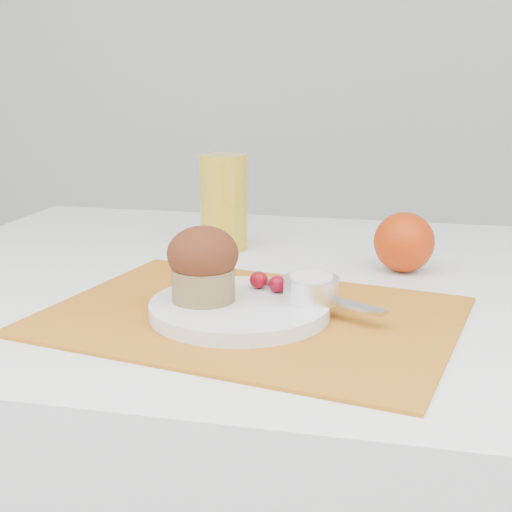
% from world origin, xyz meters
% --- Properties ---
extents(placemat, '(0.49, 0.40, 0.00)m').
position_xyz_m(placemat, '(-0.07, -0.11, 0.75)').
color(placemat, '#BD6D1A').
rests_on(placemat, table).
extents(plate, '(0.21, 0.21, 0.02)m').
position_xyz_m(plate, '(-0.08, -0.11, 0.76)').
color(plate, white).
rests_on(plate, placemat).
extents(ramekin, '(0.07, 0.07, 0.03)m').
position_xyz_m(ramekin, '(-0.00, -0.09, 0.78)').
color(ramekin, white).
rests_on(ramekin, plate).
extents(cream, '(0.06, 0.06, 0.01)m').
position_xyz_m(cream, '(-0.00, -0.09, 0.80)').
color(cream, white).
rests_on(cream, ramekin).
extents(raspberry_near, '(0.02, 0.02, 0.02)m').
position_xyz_m(raspberry_near, '(-0.07, -0.06, 0.78)').
color(raspberry_near, '#63020A').
rests_on(raspberry_near, plate).
extents(raspberry_far, '(0.02, 0.02, 0.02)m').
position_xyz_m(raspberry_far, '(-0.04, -0.07, 0.78)').
color(raspberry_far, '#5C0210').
rests_on(raspberry_far, plate).
extents(butter_knife, '(0.16, 0.11, 0.00)m').
position_xyz_m(butter_knife, '(-0.00, -0.08, 0.77)').
color(butter_knife, '#B8B9C1').
rests_on(butter_knife, plate).
extents(orange, '(0.08, 0.08, 0.08)m').
position_xyz_m(orange, '(0.09, 0.12, 0.79)').
color(orange, '#BF3506').
rests_on(orange, table).
extents(juice_glass, '(0.08, 0.08, 0.14)m').
position_xyz_m(juice_glass, '(-0.18, 0.19, 0.82)').
color(juice_glass, gold).
rests_on(juice_glass, table).
extents(muffin, '(0.08, 0.08, 0.08)m').
position_xyz_m(muffin, '(-0.12, -0.12, 0.81)').
color(muffin, olive).
rests_on(muffin, plate).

